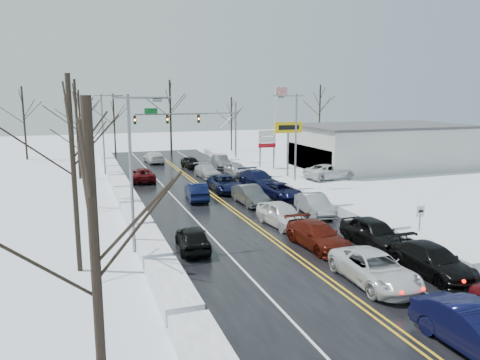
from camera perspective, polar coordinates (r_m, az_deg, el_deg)
name	(u,v)px	position (r m, az deg, el deg)	size (l,w,h in m)	color
ground	(248,221)	(33.64, 1.02, -5.06)	(160.00, 160.00, 0.00)	silver
road_surface	(239,215)	(35.46, -0.10, -4.24)	(14.00, 84.00, 0.01)	black
snow_bank_left	(137,224)	(33.84, -12.41, -5.22)	(1.60, 72.00, 0.76)	white
snow_bank_right	(328,207)	(38.54, 10.66, -3.23)	(1.60, 72.00, 0.76)	white
traffic_signal_mast	(198,122)	(60.31, -5.12, 7.09)	(13.28, 0.39, 8.00)	slate
tires_plus_sign	(288,131)	(51.39, 5.91, 5.95)	(3.20, 0.34, 6.00)	slate
used_vehicles_sign	(267,141)	(57.01, 3.32, 4.74)	(2.20, 0.22, 4.65)	slate
speed_limit_sign	(420,217)	(30.55, 21.10, -4.23)	(0.55, 0.09, 2.35)	slate
flagpole	(276,116)	(65.99, 4.45, 7.78)	(1.87, 1.20, 10.00)	silver
dealership_building	(381,146)	(60.18, 16.78, 3.98)	(20.40, 12.40, 5.30)	beige
streetlight_ne	(294,133)	(45.02, 6.60, 5.70)	(3.20, 0.25, 9.00)	slate
streetlight_sw	(134,161)	(26.83, -12.77, 2.27)	(3.20, 0.25, 9.00)	slate
streetlight_nw	(105,127)	(54.61, -16.17, 6.19)	(3.20, 0.25, 9.00)	slate
tree_left_a	(93,221)	(10.77, -17.49, -4.77)	(3.60, 3.60, 9.00)	#2D231C
tree_left_b	(71,136)	(24.50, -19.87, 5.09)	(4.00, 4.00, 10.00)	#2D231C
tree_left_c	(87,134)	(38.54, -18.14, 5.39)	(3.40, 3.40, 8.50)	#2D231C
tree_left_d	(76,110)	(52.44, -19.36, 8.07)	(4.20, 4.20, 10.50)	#2D231C
tree_left_e	(79,112)	(64.45, -18.98, 7.82)	(3.80, 3.80, 9.50)	#2D231C
tree_far_a	(23,109)	(70.76, -24.93, 7.89)	(4.00, 4.00, 10.00)	#2D231C
tree_far_b	(114,112)	(71.65, -15.14, 7.96)	(3.60, 3.60, 9.00)	#2D231C
tree_far_c	(170,103)	(70.67, -8.51, 9.30)	(4.40, 4.40, 11.00)	#2D231C
tree_far_d	(231,113)	(74.67, -1.06, 8.13)	(3.40, 3.40, 8.50)	#2D231C
tree_far_e	(320,104)	(81.48, 9.72, 9.17)	(4.20, 4.20, 10.50)	#2D231C
queued_car_1	(474,352)	(19.56, 26.68, -18.19)	(1.74, 5.00, 1.65)	black
queued_car_2	(374,283)	(24.00, 16.03, -12.03)	(2.50, 5.42, 1.51)	silver
queued_car_3	(317,247)	(28.52, 9.39, -8.10)	(2.09, 5.15, 1.49)	#4F120A
queued_car_4	(282,226)	(32.63, 5.10, -5.60)	(1.97, 4.90, 1.67)	silver
queued_car_5	(250,204)	(38.70, 1.23, -2.99)	(1.66, 4.77, 1.57)	#3C3F41
queued_car_6	(226,192)	(43.69, -1.77, -1.43)	(2.49, 5.39, 1.50)	black
queued_car_7	(207,177)	(51.26, -4.02, 0.34)	(1.96, 4.81, 1.40)	#AAADB3
queued_car_8	(191,168)	(57.70, -5.97, 1.45)	(1.67, 4.16, 1.42)	black
queued_car_11	(432,275)	(26.01, 22.32, -10.63)	(2.11, 5.20, 1.51)	black
queued_car_12	(373,246)	(29.41, 15.90, -7.79)	(2.02, 5.02, 1.71)	black
queued_car_13	(314,215)	(35.89, 9.05, -4.20)	(1.66, 4.75, 1.57)	gray
queued_car_14	(281,198)	(41.02, 5.06, -2.25)	(2.22, 4.82, 1.34)	black
queued_car_15	(258,188)	(45.54, 2.27, -0.94)	(2.33, 5.72, 1.66)	black
queued_car_16	(236,176)	(52.12, -0.48, 0.53)	(1.79, 4.44, 1.51)	#A3A6AB
queued_car_17	(221,168)	(57.62, -2.36, 1.48)	(1.65, 4.73, 1.56)	#3E4043
oncoming_car_0	(197,200)	(40.46, -5.31, -2.43)	(1.60, 4.59, 1.51)	black
oncoming_car_1	(143,181)	(49.81, -11.80, -0.16)	(2.34, 5.08, 1.41)	#530B0E
oncoming_car_2	(154,163)	(62.98, -10.43, 2.09)	(2.11, 5.19, 1.51)	silver
oncoming_car_3	(193,250)	(27.82, -5.75, -8.49)	(1.74, 4.31, 1.47)	black
parked_car_0	(330,179)	(51.03, 10.87, 0.13)	(2.65, 5.75, 1.60)	white
parked_car_1	(345,175)	(53.96, 12.66, 0.62)	(2.01, 4.94, 1.43)	#B1B3B9
parked_car_2	(305,168)	(58.35, 7.95, 1.51)	(1.78, 4.41, 1.50)	black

